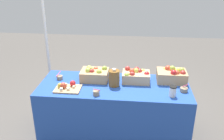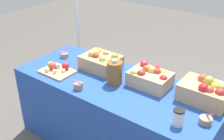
% 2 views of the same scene
% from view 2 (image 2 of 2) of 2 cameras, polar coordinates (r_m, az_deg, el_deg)
% --- Properties ---
extents(table, '(1.90, 0.76, 0.74)m').
position_cam_2_polar(table, '(2.68, 0.63, -9.36)').
color(table, '#234CAD').
rests_on(table, ground_plane).
extents(apple_crate_left, '(0.37, 0.28, 0.20)m').
position_cam_2_polar(apple_crate_left, '(2.30, 18.70, -4.04)').
color(apple_crate_left, tan).
rests_on(apple_crate_left, table).
extents(apple_crate_middle, '(0.35, 0.25, 0.17)m').
position_cam_2_polar(apple_crate_middle, '(2.41, 7.83, -1.48)').
color(apple_crate_middle, tan).
rests_on(apple_crate_middle, table).
extents(apple_crate_right, '(0.35, 0.28, 0.19)m').
position_cam_2_polar(apple_crate_right, '(2.68, -2.31, 1.82)').
color(apple_crate_right, tan).
rests_on(apple_crate_right, table).
extents(cutting_board_front, '(0.31, 0.23, 0.09)m').
position_cam_2_polar(cutting_board_front, '(2.69, -11.22, 0.22)').
color(cutting_board_front, tan).
rests_on(cutting_board_front, table).
extents(sample_bowl_near, '(0.09, 0.08, 0.10)m').
position_cam_2_polar(sample_bowl_near, '(2.38, -6.92, -3.29)').
color(sample_bowl_near, gray).
rests_on(sample_bowl_near, table).
extents(sample_bowl_mid, '(0.09, 0.09, 0.10)m').
position_cam_2_polar(sample_bowl_mid, '(2.09, 18.66, -9.76)').
color(sample_bowl_mid, gray).
rests_on(sample_bowl_mid, table).
extents(sample_bowl_far, '(0.08, 0.09, 0.10)m').
position_cam_2_polar(sample_bowl_far, '(2.97, -9.74, 3.02)').
color(sample_bowl_far, gray).
rests_on(sample_bowl_far, table).
extents(cider_jug, '(0.14, 0.14, 0.23)m').
position_cam_2_polar(cider_jug, '(2.42, 0.54, -0.49)').
color(cider_jug, brown).
rests_on(cider_jug, table).
extents(coffee_cup, '(0.08, 0.08, 0.13)m').
position_cam_2_polar(coffee_cup, '(2.00, 13.47, -9.41)').
color(coffee_cup, silver).
rests_on(coffee_cup, table).
extents(tent_pole, '(0.04, 0.04, 1.99)m').
position_cam_2_polar(tent_pole, '(3.53, -7.12, 11.16)').
color(tent_pole, white).
rests_on(tent_pole, ground_plane).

